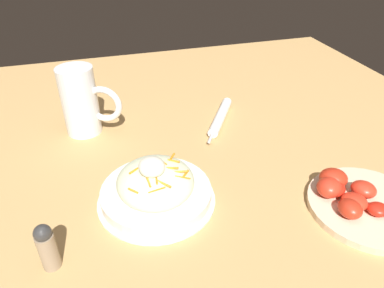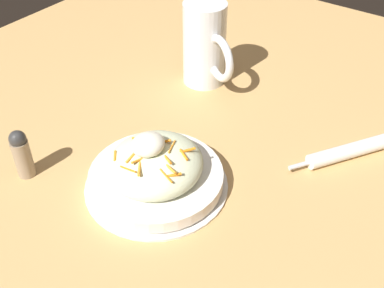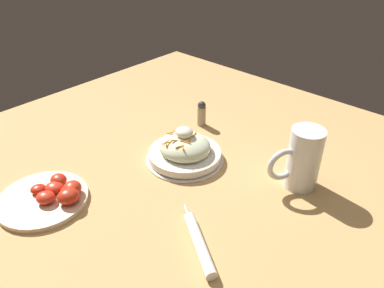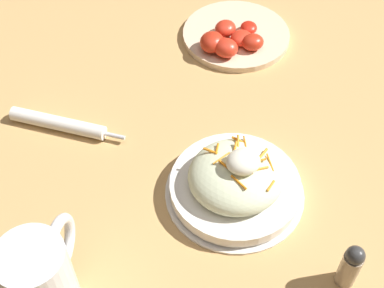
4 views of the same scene
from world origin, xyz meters
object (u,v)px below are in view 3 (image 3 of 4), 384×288
Objects in this scene: napkin_roll at (199,243)px; salt_shaker at (202,113)px; salad_plate at (185,150)px; beer_mug at (302,162)px; tomato_plate at (50,196)px.

salt_shaker reaches higher than napkin_roll.
beer_mug is (0.28, 0.11, 0.04)m from salad_plate.
tomato_plate is (-0.35, -0.13, 0.00)m from napkin_roll.
beer_mug is at bearing -10.02° from salt_shaker.
salad_plate is at bearing -158.85° from beer_mug.
salad_plate reaches higher than tomato_plate.
beer_mug is 0.88× the size of napkin_roll.
salad_plate reaches higher than salt_shaker.
tomato_plate is (-0.12, -0.34, -0.02)m from salad_plate.
beer_mug is at bearing 48.23° from tomato_plate.
napkin_roll is 0.86× the size of tomato_plate.
salad_plate is 1.01× the size of tomato_plate.
beer_mug reaches higher than tomato_plate.
napkin_roll is 0.51m from salt_shaker.
salt_shaker is at bearing 118.19° from salad_plate.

